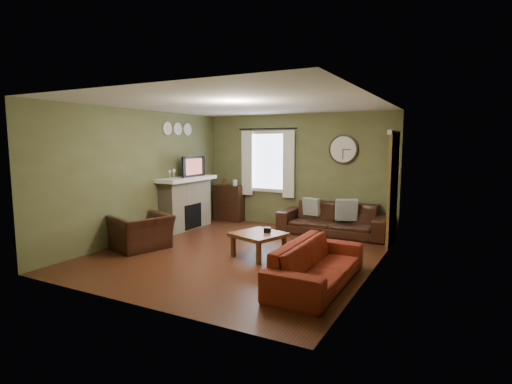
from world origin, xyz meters
The scene contains 31 objects.
floor centered at (0.00, 0.00, 0.00)m, with size 4.60×5.20×0.00m, color #462112.
ceiling centered at (0.00, 0.00, 2.60)m, with size 4.60×5.20×0.00m, color white.
wall_left centered at (-2.30, 0.00, 1.30)m, with size 0.00×5.20×2.60m, color #5F653C.
wall_right centered at (2.30, 0.00, 1.30)m, with size 0.00×5.20×2.60m, color #5F653C.
wall_back centered at (0.00, 2.60, 1.30)m, with size 4.60×0.00×2.60m, color #5F653C.
wall_front centered at (0.00, -2.60, 1.30)m, with size 4.60×0.00×2.60m, color #5F653C.
fireplace centered at (-2.10, 1.15, 0.55)m, with size 0.40×1.40×1.10m, color tan.
firebox centered at (-1.91, 1.15, 0.30)m, with size 0.04×0.60×0.55m, color black.
mantel centered at (-2.07, 1.15, 1.14)m, with size 0.58×1.60×0.08m, color white.
tv centered at (-2.05, 1.30, 1.35)m, with size 0.60×0.08×0.35m, color black.
tv_screen centered at (-1.97, 1.30, 1.41)m, with size 0.02×0.62×0.36m, color #994C3F.
medallion_left centered at (-2.28, 0.80, 2.25)m, with size 0.28×0.28×0.03m, color white.
medallion_mid centered at (-2.28, 1.15, 2.25)m, with size 0.28×0.28×0.03m, color white.
medallion_right centered at (-2.28, 1.50, 2.25)m, with size 0.28×0.28×0.03m, color white.
window_pane centered at (-0.70, 2.58, 1.50)m, with size 1.00×0.02×1.30m, color silver, non-canonical shape.
curtain_rod centered at (-0.70, 2.48, 2.27)m, with size 0.03×0.03×1.50m, color black.
curtain_left centered at (-1.25, 2.48, 1.45)m, with size 0.28×0.04×1.55m, color white.
curtain_right centered at (-0.15, 2.48, 1.45)m, with size 0.28×0.04×1.55m, color white.
wall_clock centered at (1.10, 2.55, 1.80)m, with size 0.64×0.06×0.64m, color white, non-canonical shape.
door centered at (2.27, 1.85, 1.05)m, with size 0.05×0.90×2.10m, color brown.
bookshelf centered at (-1.74, 2.42, 0.44)m, with size 0.75×0.32×0.89m, color black, non-canonical shape.
book centered at (-1.69, 2.54, 0.96)m, with size 0.16×0.21×0.02m, color brown.
sofa_brown centered at (1.04, 2.13, 0.33)m, with size 2.29×0.90×0.67m, color black.
pillow_left centered at (1.31, 2.16, 0.55)m, with size 0.45×0.13×0.45m, color #949D9D.
pillow_right centered at (0.51, 2.22, 0.55)m, with size 0.38×0.11×0.38m, color #949D9D.
sofa_red centered at (1.75, -0.91, 0.30)m, with size 2.02×0.79×0.59m, color maroon.
armchair centered at (-1.73, -0.64, 0.32)m, with size 0.98×0.85×0.63m, color black.
coffee_table centered at (0.40, -0.07, 0.21)m, with size 0.77×0.77×0.41m, color brown, non-canonical shape.
tissue_box centered at (0.52, 0.03, 0.40)m, with size 0.12×0.12×0.09m, color black.
wine_glass_a centered at (-2.05, 0.56, 1.28)m, with size 0.07×0.07×0.19m, color white, non-canonical shape.
wine_glass_b centered at (-2.05, 0.70, 1.28)m, with size 0.07×0.07×0.20m, color white, non-canonical shape.
Camera 1 is at (3.49, -6.00, 1.95)m, focal length 28.00 mm.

